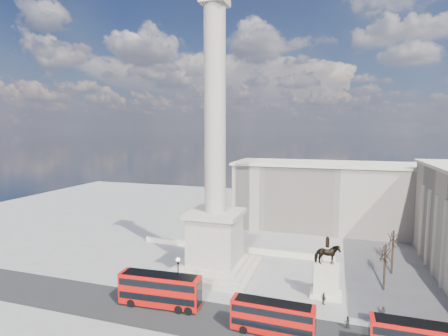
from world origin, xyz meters
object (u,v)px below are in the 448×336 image
Objects in this scene: nelsons_column at (215,199)px; red_bus_b at (273,317)px; victorian_lamp at (178,278)px; pedestrian_walking at (383,313)px; red_bus_a at (160,290)px; pedestrian_standing at (347,322)px; pedestrian_crossing at (324,299)px; equestrian_statue at (326,275)px.

nelsons_column reaches higher than red_bus_b.
victorian_lamp is at bearing 170.98° from red_bus_b.
pedestrian_walking is at bearing 31.64° from red_bus_b.
victorian_lamp is 27.64m from pedestrian_walking.
nelsons_column reaches higher than pedestrian_walking.
red_bus_b is 14.10m from victorian_lamp.
nelsons_column is 4.23× the size of red_bus_a.
red_bus_b is 15.35m from pedestrian_walking.
pedestrian_crossing is at bearing -73.85° from pedestrian_standing.
pedestrian_crossing is (19.36, 6.87, -3.34)m from victorian_lamp.
pedestrian_walking is (26.92, 5.26, -3.38)m from victorian_lamp.
equestrian_statue reaches higher than red_bus_a.
victorian_lamp is 20.81m from pedestrian_crossing.
red_bus_b is 5.69× the size of pedestrian_crossing.
red_bus_a is 1.16× the size of red_bus_b.
victorian_lamp is at bearing 10.65° from red_bus_a.
red_bus_a is (-3.34, -13.80, -10.44)m from nelsons_column.
red_bus_a is 16.30m from red_bus_b.
pedestrian_crossing is at bearing -177.92° from pedestrian_walking.
red_bus_b is 10.99m from pedestrian_crossing.
nelsons_column is at bearing -42.12° from pedestrian_standing.
pedestrian_standing is (21.50, -11.50, -12.13)m from nelsons_column.
red_bus_b is at bearing -10.25° from victorian_lamp.
pedestrian_walking is (29.39, 5.88, -1.62)m from red_bus_a.
victorian_lamp is 4.03× the size of pedestrian_crossing.
equestrian_statue is at bearing -10.80° from nelsons_column.
pedestrian_walking is (7.34, -4.35, -2.39)m from equestrian_statue.
equestrian_statue reaches higher than pedestrian_standing.
victorian_lamp is at bearing -93.77° from nelsons_column.
pedestrian_standing is at bearing 171.32° from pedestrian_crossing.
victorian_lamp reaches higher than red_bus_b.
red_bus_b is 1.41× the size of victorian_lamp.
pedestrian_standing is (-4.55, -3.58, -0.07)m from pedestrian_walking.
equestrian_statue is (22.05, 10.23, 0.77)m from red_bus_a.
victorian_lamp reaches higher than red_bus_a.
victorian_lamp is 22.70m from pedestrian_standing.
equestrian_statue is 3.62m from pedestrian_crossing.
red_bus_a is at bearing -155.11° from equestrian_statue.
red_bus_b is at bearing 11.72° from pedestrian_standing.
red_bus_b is 5.92× the size of pedestrian_walking.
pedestrian_walking is at bearing 11.06° from victorian_lamp.
red_bus_b is at bearing 110.11° from pedestrian_crossing.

